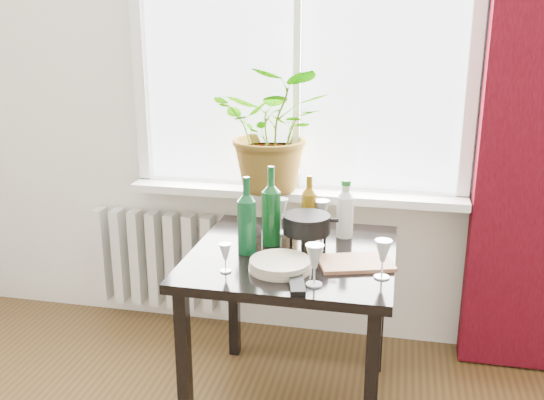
% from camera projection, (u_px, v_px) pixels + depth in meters
% --- Properties ---
extents(window, '(1.72, 0.08, 1.62)m').
position_uv_depth(window, '(299.00, 36.00, 2.95)').
color(window, white).
rests_on(window, ground).
extents(windowsill, '(1.72, 0.20, 0.04)m').
position_uv_depth(windowsill, '(294.00, 193.00, 3.10)').
color(windowsill, white).
rests_on(windowsill, ground).
extents(curtain, '(0.50, 0.12, 2.56)m').
position_uv_depth(curtain, '(540.00, 108.00, 2.71)').
color(curtain, '#39050D').
rests_on(curtain, ground).
extents(radiator, '(0.80, 0.10, 0.55)m').
position_uv_depth(radiator, '(164.00, 259.00, 3.41)').
color(radiator, silver).
rests_on(radiator, ground).
extents(table, '(0.85, 0.85, 0.74)m').
position_uv_depth(table, '(292.00, 272.00, 2.57)').
color(table, black).
rests_on(table, ground).
extents(potted_plant, '(0.57, 0.50, 0.62)m').
position_uv_depth(potted_plant, '(275.00, 129.00, 2.99)').
color(potted_plant, '#217D21').
rests_on(potted_plant, windowsill).
extents(wine_bottle_left, '(0.08, 0.08, 0.33)m').
position_uv_depth(wine_bottle_left, '(247.00, 215.00, 2.50)').
color(wine_bottle_left, '#0C401F').
rests_on(wine_bottle_left, table).
extents(wine_bottle_right, '(0.09, 0.09, 0.35)m').
position_uv_depth(wine_bottle_right, '(271.00, 205.00, 2.59)').
color(wine_bottle_right, '#0B3C15').
rests_on(wine_bottle_right, table).
extents(bottle_amber, '(0.07, 0.07, 0.28)m').
position_uv_depth(bottle_amber, '(309.00, 205.00, 2.71)').
color(bottle_amber, brown).
rests_on(bottle_amber, table).
extents(cleaning_bottle, '(0.09, 0.09, 0.26)m').
position_uv_depth(cleaning_bottle, '(345.00, 209.00, 2.69)').
color(cleaning_bottle, silver).
rests_on(cleaning_bottle, table).
extents(wineglass_front_right, '(0.08, 0.08, 0.16)m').
position_uv_depth(wineglass_front_right, '(314.00, 265.00, 2.21)').
color(wineglass_front_right, silver).
rests_on(wineglass_front_right, table).
extents(wineglass_far_right, '(0.09, 0.09, 0.16)m').
position_uv_depth(wineglass_far_right, '(383.00, 259.00, 2.28)').
color(wineglass_far_right, silver).
rests_on(wineglass_far_right, table).
extents(wineglass_back_center, '(0.07, 0.07, 0.17)m').
position_uv_depth(wineglass_back_center, '(321.00, 217.00, 2.72)').
color(wineglass_back_center, '#B1B5BF').
rests_on(wineglass_back_center, table).
extents(wineglass_back_left, '(0.09, 0.09, 0.17)m').
position_uv_depth(wineglass_back_left, '(280.00, 216.00, 2.75)').
color(wineglass_back_left, silver).
rests_on(wineglass_back_left, table).
extents(wineglass_front_left, '(0.06, 0.06, 0.12)m').
position_uv_depth(wineglass_front_left, '(225.00, 258.00, 2.33)').
color(wineglass_front_left, silver).
rests_on(wineglass_front_left, table).
extents(plate_stack, '(0.30, 0.30, 0.04)m').
position_uv_depth(plate_stack, '(280.00, 265.00, 2.37)').
color(plate_stack, beige).
rests_on(plate_stack, table).
extents(fondue_pot, '(0.24, 0.21, 0.15)m').
position_uv_depth(fondue_pot, '(306.00, 232.00, 2.56)').
color(fondue_pot, black).
rests_on(fondue_pot, table).
extents(tv_remote, '(0.09, 0.19, 0.02)m').
position_uv_depth(tv_remote, '(297.00, 283.00, 2.23)').
color(tv_remote, black).
rests_on(tv_remote, table).
extents(cutting_board, '(0.33, 0.26, 0.02)m').
position_uv_depth(cutting_board, '(356.00, 263.00, 2.42)').
color(cutting_board, '#9B6646').
rests_on(cutting_board, table).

